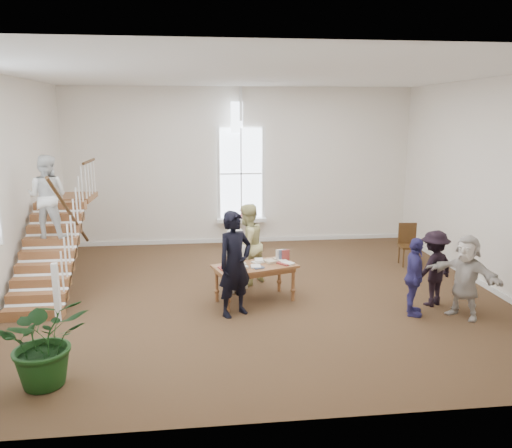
{
  "coord_description": "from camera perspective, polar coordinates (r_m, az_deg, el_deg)",
  "views": [
    {
      "loc": [
        -1.22,
        -9.93,
        3.72
      ],
      "look_at": [
        -0.03,
        0.4,
        1.44
      ],
      "focal_mm": 35.0,
      "sensor_mm": 36.0,
      "label": 1
    }
  ],
  "objects": [
    {
      "name": "ground",
      "position": [
        10.68,
        0.41,
        -8.01
      ],
      "size": [
        10.0,
        10.0,
        0.0
      ],
      "primitive_type": "plane",
      "color": "#412819",
      "rests_on": "ground"
    },
    {
      "name": "room_shell",
      "position": [
        14.76,
        -1.66,
        -0.62
      ],
      "size": [
        10.49,
        10.0,
        10.0
      ],
      "color": "white",
      "rests_on": "ground"
    },
    {
      "name": "staircase",
      "position": [
        11.33,
        -22.44,
        0.75
      ],
      "size": [
        1.1,
        4.1,
        2.92
      ],
      "color": "brown",
      "rests_on": "ground"
    },
    {
      "name": "library_table",
      "position": [
        10.08,
        -0.13,
        -5.16
      ],
      "size": [
        1.8,
        1.28,
        0.82
      ],
      "rotation": [
        0.0,
        0.0,
        0.32
      ],
      "color": "brown",
      "rests_on": "ground"
    },
    {
      "name": "police_officer",
      "position": [
        9.33,
        -2.43,
        -4.57
      ],
      "size": [
        0.87,
        0.8,
        2.0
      ],
      "primitive_type": "imported",
      "rotation": [
        0.0,
        0.0,
        0.57
      ],
      "color": "black",
      "rests_on": "ground"
    },
    {
      "name": "elderly_woman",
      "position": [
        10.61,
        -2.37,
        -4.12
      ],
      "size": [
        0.8,
        0.66,
        1.42
      ],
      "primitive_type": "imported",
      "rotation": [
        0.0,
        0.0,
        3.49
      ],
      "color": "silver",
      "rests_on": "ground"
    },
    {
      "name": "person_yellow",
      "position": [
        11.06,
        -1.02,
        -2.35
      ],
      "size": [
        1.12,
        1.1,
        1.82
      ],
      "primitive_type": "imported",
      "rotation": [
        0.0,
        0.0,
        3.85
      ],
      "color": "#CAC47E",
      "rests_on": "ground"
    },
    {
      "name": "woman_cluster_a",
      "position": [
        9.84,
        17.63,
        -5.79
      ],
      "size": [
        0.65,
        0.95,
        1.5
      ],
      "primitive_type": "imported",
      "rotation": [
        0.0,
        0.0,
        1.21
      ],
      "color": "navy",
      "rests_on": "ground"
    },
    {
      "name": "woman_cluster_b",
      "position": [
        10.47,
        19.64,
        -4.78
      ],
      "size": [
        1.13,
        0.93,
        1.52
      ],
      "primitive_type": "imported",
      "rotation": [
        0.0,
        0.0,
        3.59
      ],
      "color": "black",
      "rests_on": "ground"
    },
    {
      "name": "woman_cluster_c",
      "position": [
        10.06,
        22.81,
        -5.57
      ],
      "size": [
        1.23,
        1.46,
        1.57
      ],
      "primitive_type": "imported",
      "rotation": [
        0.0,
        0.0,
        5.34
      ],
      "color": "beige",
      "rests_on": "ground"
    },
    {
      "name": "floor_plant",
      "position": [
        7.68,
        -22.98,
        -12.15
      ],
      "size": [
        1.47,
        1.38,
        1.32
      ],
      "primitive_type": "imported",
      "rotation": [
        0.0,
        0.0,
        0.36
      ],
      "color": "#123410",
      "rests_on": "ground"
    },
    {
      "name": "side_chair",
      "position": [
        13.15,
        17.0,
        -1.94
      ],
      "size": [
        0.49,
        0.49,
        1.05
      ],
      "rotation": [
        0.0,
        0.0,
        -0.09
      ],
      "color": "#38200F",
      "rests_on": "ground"
    }
  ]
}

